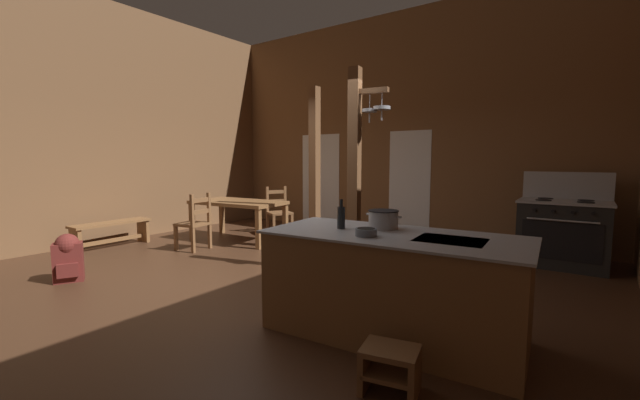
# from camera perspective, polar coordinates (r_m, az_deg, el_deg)

# --- Properties ---
(ground_plane) EXTENTS (8.50, 8.18, 0.10)m
(ground_plane) POSITION_cam_1_polar(r_m,az_deg,el_deg) (5.12, -8.41, -11.83)
(ground_plane) COLOR #422819
(wall_back) EXTENTS (8.50, 0.14, 4.31)m
(wall_back) POSITION_cam_1_polar(r_m,az_deg,el_deg) (8.04, 10.63, 10.48)
(wall_back) COLOR brown
(wall_back) RESTS_ON ground_plane
(wall_left) EXTENTS (0.14, 8.18, 4.31)m
(wall_left) POSITION_cam_1_polar(r_m,az_deg,el_deg) (8.14, -29.24, 9.77)
(wall_left) COLOR brown
(wall_left) RESTS_ON ground_plane
(glazed_door_back_left) EXTENTS (1.00, 0.01, 2.05)m
(glazed_door_back_left) POSITION_cam_1_polar(r_m,az_deg,el_deg) (8.84, 0.05, 2.84)
(glazed_door_back_left) COLOR white
(glazed_door_back_left) RESTS_ON ground_plane
(glazed_panel_back_right) EXTENTS (0.84, 0.01, 2.05)m
(glazed_panel_back_right) POSITION_cam_1_polar(r_m,az_deg,el_deg) (7.80, 12.81, 2.27)
(glazed_panel_back_right) COLOR white
(glazed_panel_back_right) RESTS_ON ground_plane
(kitchen_island) EXTENTS (2.23, 1.13, 0.88)m
(kitchen_island) POSITION_cam_1_polar(r_m,az_deg,el_deg) (3.48, 10.38, -12.04)
(kitchen_island) COLOR brown
(kitchen_island) RESTS_ON ground_plane
(stove_range) EXTENTS (1.16, 0.85, 1.32)m
(stove_range) POSITION_cam_1_polar(r_m,az_deg,el_deg) (6.53, 31.74, -3.98)
(stove_range) COLOR black
(stove_range) RESTS_ON ground_plane
(support_post_with_pot_rack) EXTENTS (0.55, 0.25, 2.66)m
(support_post_with_pot_rack) POSITION_cam_1_polar(r_m,az_deg,el_deg) (5.08, 5.24, 4.92)
(support_post_with_pot_rack) COLOR brown
(support_post_with_pot_rack) RESTS_ON ground_plane
(support_post_center) EXTENTS (0.14, 0.14, 2.66)m
(support_post_center) POSITION_cam_1_polar(r_m,az_deg,el_deg) (6.43, -0.79, 4.37)
(support_post_center) COLOR brown
(support_post_center) RESTS_ON ground_plane
(step_stool) EXTENTS (0.41, 0.35, 0.30)m
(step_stool) POSITION_cam_1_polar(r_m,az_deg,el_deg) (2.79, 10.13, -22.63)
(step_stool) COLOR brown
(step_stool) RESTS_ON ground_plane
(dining_table) EXTENTS (1.78, 1.06, 0.74)m
(dining_table) POSITION_cam_1_polar(r_m,az_deg,el_deg) (7.42, -11.81, -0.79)
(dining_table) COLOR brown
(dining_table) RESTS_ON ground_plane
(ladderback_chair_near_window) EXTENTS (0.60, 0.60, 0.95)m
(ladderback_chair_near_window) POSITION_cam_1_polar(r_m,az_deg,el_deg) (7.99, -6.02, -1.66)
(ladderback_chair_near_window) COLOR brown
(ladderback_chair_near_window) RESTS_ON ground_plane
(ladderback_chair_by_post) EXTENTS (0.50, 0.50, 0.95)m
(ladderback_chair_by_post) POSITION_cam_1_polar(r_m,az_deg,el_deg) (6.85, -17.68, -3.19)
(ladderback_chair_by_post) COLOR brown
(ladderback_chair_by_post) RESTS_ON ground_plane
(bench_along_left_wall) EXTENTS (0.39, 1.28, 0.44)m
(bench_along_left_wall) POSITION_cam_1_polar(r_m,az_deg,el_deg) (7.62, -28.00, -3.86)
(bench_along_left_wall) COLOR brown
(bench_along_left_wall) RESTS_ON ground_plane
(backpack) EXTENTS (0.38, 0.39, 0.60)m
(backpack) POSITION_cam_1_polar(r_m,az_deg,el_deg) (5.80, -32.73, -6.88)
(backpack) COLOR maroon
(backpack) RESTS_ON ground_plane
(stockpot_on_counter) EXTENTS (0.34, 0.28, 0.17)m
(stockpot_on_counter) POSITION_cam_1_polar(r_m,az_deg,el_deg) (3.60, 9.17, -2.78)
(stockpot_on_counter) COLOR #A8AAB2
(stockpot_on_counter) RESTS_ON kitchen_island
(mixing_bowl_on_counter) EXTENTS (0.18, 0.18, 0.06)m
(mixing_bowl_on_counter) POSITION_cam_1_polar(r_m,az_deg,el_deg) (3.23, 6.69, -4.65)
(mixing_bowl_on_counter) COLOR slate
(mixing_bowl_on_counter) RESTS_ON kitchen_island
(bottle_tall_on_counter) EXTENTS (0.07, 0.07, 0.27)m
(bottle_tall_on_counter) POSITION_cam_1_polar(r_m,az_deg,el_deg) (3.55, 3.08, -2.46)
(bottle_tall_on_counter) COLOR #1E2328
(bottle_tall_on_counter) RESTS_ON kitchen_island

